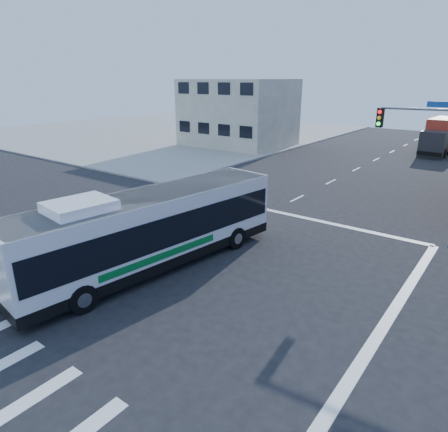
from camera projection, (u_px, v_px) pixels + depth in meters
The scene contains 6 objects.
ground at pixel (167, 262), 18.43m from camera, with size 120.00×120.00×0.00m, color black.
sidewalk_nw at pixel (165, 130), 64.73m from camera, with size 50.00×50.00×0.15m, color gray.
building_west at pixel (238, 113), 49.45m from camera, with size 12.06×10.06×8.00m.
signal_mast_ne at pixel (447, 144), 19.68m from camera, with size 7.91×1.13×8.07m.
transit_bus at pixel (152, 228), 17.46m from camera, with size 4.34×12.94×3.76m.
box_truck at pixel (441, 137), 44.62m from camera, with size 2.84×8.67×3.86m.
Camera 1 is at (12.14, -11.80, 8.04)m, focal length 32.00 mm.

